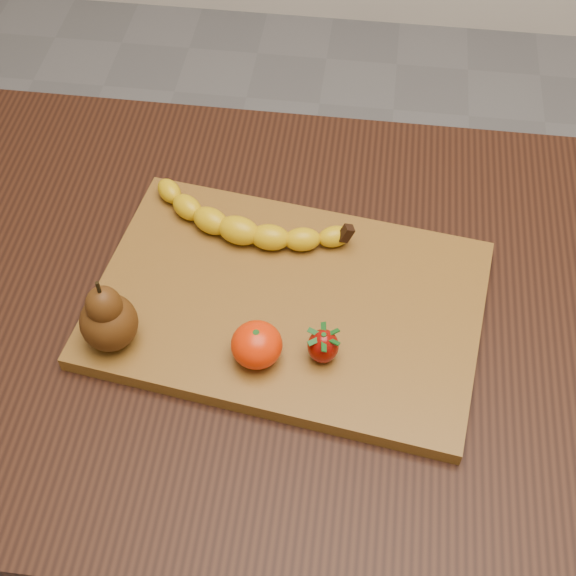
# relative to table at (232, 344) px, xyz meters

# --- Properties ---
(ground) EXTENTS (3.50, 3.50, 0.00)m
(ground) POSITION_rel_table_xyz_m (0.00, 0.00, -0.66)
(ground) COLOR slate
(ground) RESTS_ON ground
(table) EXTENTS (1.00, 0.70, 0.76)m
(table) POSITION_rel_table_xyz_m (0.00, 0.00, 0.00)
(table) COLOR black
(table) RESTS_ON ground
(cutting_board) EXTENTS (0.49, 0.36, 0.02)m
(cutting_board) POSITION_rel_table_xyz_m (0.07, -0.00, 0.11)
(cutting_board) COLOR brown
(cutting_board) RESTS_ON table
(banana) EXTENTS (0.23, 0.11, 0.04)m
(banana) POSITION_rel_table_xyz_m (0.00, 0.08, 0.14)
(banana) COLOR #D8AD0A
(banana) RESTS_ON cutting_board
(pear) EXTENTS (0.09, 0.09, 0.10)m
(pear) POSITION_rel_table_xyz_m (-0.11, -0.09, 0.17)
(pear) COLOR #4C290C
(pear) RESTS_ON cutting_board
(mandarin) EXTENTS (0.06, 0.06, 0.05)m
(mandarin) POSITION_rel_table_xyz_m (0.05, -0.09, 0.14)
(mandarin) COLOR red
(mandarin) RESTS_ON cutting_board
(strawberry) EXTENTS (0.05, 0.05, 0.04)m
(strawberry) POSITION_rel_table_xyz_m (0.12, -0.08, 0.14)
(strawberry) COLOR #7F0803
(strawberry) RESTS_ON cutting_board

